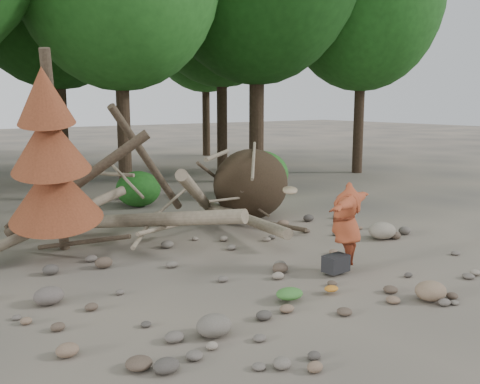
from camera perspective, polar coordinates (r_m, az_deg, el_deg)
ground at (r=10.31m, az=3.97°, el=-8.96°), size 120.00×120.00×0.00m
deadfall_pile at (r=14.55m, az=-0.51°, el=0.44°), size 8.55×5.24×3.30m
dead_conifer at (r=11.38m, az=-19.50°, el=3.17°), size 2.06×2.16×4.35m
bush_mid at (r=17.07m, az=-10.80°, el=0.32°), size 1.40×1.40×1.12m
bush_right at (r=18.53m, az=2.10°, el=1.97°), size 2.00×2.00×1.60m
frisbee_thrower at (r=10.62m, az=11.28°, el=-3.42°), size 2.97×1.39×1.81m
backpack at (r=10.51m, az=10.18°, el=-7.81°), size 0.50×0.34×0.32m
cloth_green at (r=9.07m, az=5.30°, el=-11.04°), size 0.48×0.40×0.18m
cloth_orange at (r=9.52m, az=9.71°, el=-10.40°), size 0.26×0.22×0.10m
boulder_front_left at (r=7.81m, az=-2.78°, el=-14.04°), size 0.52×0.47×0.31m
boulder_front_right at (r=9.62m, az=19.67°, el=-9.90°), size 0.55×0.49×0.33m
boulder_mid_right at (r=13.36m, az=14.94°, el=-4.00°), size 0.68×0.61×0.41m
boulder_mid_left at (r=9.44m, az=-19.72°, el=-10.38°), size 0.49×0.44×0.29m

